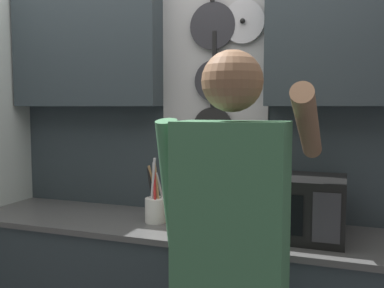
{
  "coord_description": "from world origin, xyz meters",
  "views": [
    {
      "loc": [
        0.85,
        -2.06,
        1.52
      ],
      "look_at": [
        0.04,
        0.18,
        1.32
      ],
      "focal_mm": 40.0,
      "sensor_mm": 36.0,
      "label": 1
    }
  ],
  "objects_px": {
    "knife_block": "(194,206)",
    "utensil_crock": "(156,206)",
    "person": "(232,249)",
    "microwave": "(288,206)"
  },
  "relations": [
    {
      "from": "utensil_crock",
      "to": "person",
      "type": "relative_size",
      "value": 0.2
    },
    {
      "from": "microwave",
      "to": "utensil_crock",
      "type": "distance_m",
      "value": 0.7
    },
    {
      "from": "knife_block",
      "to": "person",
      "type": "distance_m",
      "value": 0.73
    },
    {
      "from": "microwave",
      "to": "utensil_crock",
      "type": "bearing_deg",
      "value": 179.95
    },
    {
      "from": "microwave",
      "to": "knife_block",
      "type": "distance_m",
      "value": 0.48
    },
    {
      "from": "knife_block",
      "to": "utensil_crock",
      "type": "height_order",
      "value": "utensil_crock"
    },
    {
      "from": "utensil_crock",
      "to": "person",
      "type": "distance_m",
      "value": 0.86
    },
    {
      "from": "knife_block",
      "to": "person",
      "type": "bearing_deg",
      "value": -59.99
    },
    {
      "from": "microwave",
      "to": "person",
      "type": "bearing_deg",
      "value": -100.39
    },
    {
      "from": "microwave",
      "to": "knife_block",
      "type": "xyz_separation_m",
      "value": [
        -0.48,
        0.0,
        -0.04
      ]
    }
  ]
}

